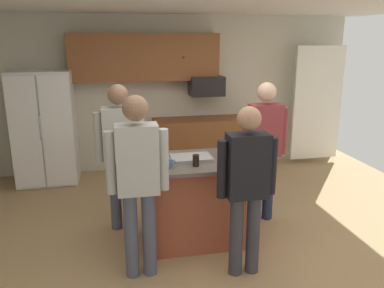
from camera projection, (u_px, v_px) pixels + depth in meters
The scene contains 18 objects.
floor at pixel (205, 241), 4.43m from camera, with size 7.04×7.04×0.00m, color tan.
back_wall at pixel (168, 93), 6.73m from camera, with size 6.40×0.10×2.60m, color beige.
french_door_window_panel at pixel (317, 104), 6.90m from camera, with size 0.90×0.06×2.00m, color white.
cabinet_run_upper at pixel (145, 57), 6.29m from camera, with size 2.40×0.38×0.75m.
cabinet_run_lower at pixel (206, 144), 6.76m from camera, with size 1.80×0.63×0.90m.
refrigerator at pixel (45, 128), 6.05m from camera, with size 0.91×0.76×1.76m.
microwave_over_range at pixel (206, 86), 6.52m from camera, with size 0.56×0.40×0.32m, color black.
kitchen_island at pixel (197, 200), 4.36m from camera, with size 1.31×0.83×0.95m.
person_guest_left at pixel (247, 181), 3.60m from camera, with size 0.57×0.22×1.65m.
person_guest_by_door at pixel (120, 148), 4.49m from camera, with size 0.57×0.23×1.74m.
person_elder_center at pixel (138, 175), 3.55m from camera, with size 0.57×0.23×1.76m.
person_guest_right at pixel (264, 143), 4.71m from camera, with size 0.57×0.23×1.73m.
glass_stout_tall at pixel (220, 150), 4.33m from camera, with size 0.06×0.06×0.15m.
mug_ceramic_white at pixel (224, 148), 4.49m from camera, with size 0.13×0.09×0.10m.
glass_short_whisky at pixel (235, 156), 4.14m from camera, with size 0.07×0.07×0.13m.
tumbler_amber at pixel (196, 160), 4.01m from camera, with size 0.07×0.07×0.12m.
mug_blue_stoneware at pixel (168, 163), 3.95m from camera, with size 0.13×0.09×0.10m.
serving_tray at pixel (191, 158), 4.22m from camera, with size 0.44×0.30×0.04m.
Camera 1 is at (-0.95, -3.86, 2.24)m, focal length 36.49 mm.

